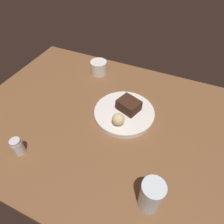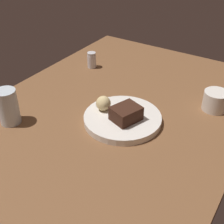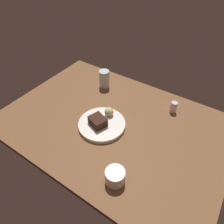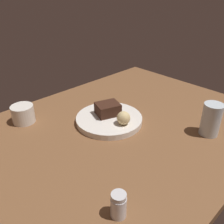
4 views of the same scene
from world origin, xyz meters
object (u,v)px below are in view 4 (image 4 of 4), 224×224
(salt_shaker, at_px, (119,205))
(water_glass, at_px, (211,119))
(chocolate_cake_slice, at_px, (108,109))
(coffee_cup, at_px, (23,114))
(dessert_plate, at_px, (109,119))
(bread_roll, at_px, (124,118))

(salt_shaker, xyz_separation_m, water_glass, (0.47, 0.02, 0.03))
(chocolate_cake_slice, height_order, coffee_cup, same)
(water_glass, distance_m, coffee_cup, 0.68)
(dessert_plate, xyz_separation_m, coffee_cup, (-0.23, 0.23, 0.02))
(salt_shaker, relative_size, water_glass, 0.58)
(coffee_cup, bearing_deg, water_glass, -51.01)
(bread_roll, xyz_separation_m, water_glass, (0.19, -0.23, 0.01))
(dessert_plate, relative_size, coffee_cup, 3.00)
(bread_roll, bearing_deg, chocolate_cake_slice, 84.56)
(dessert_plate, relative_size, salt_shaker, 3.73)
(water_glass, bearing_deg, coffee_cup, 128.99)
(bread_roll, bearing_deg, coffee_cup, 128.07)
(salt_shaker, distance_m, water_glass, 0.47)
(chocolate_cake_slice, distance_m, water_glass, 0.37)
(salt_shaker, bearing_deg, dessert_plate, 49.41)
(bread_roll, height_order, salt_shaker, bread_roll)
(dessert_plate, bearing_deg, water_glass, -56.95)
(coffee_cup, bearing_deg, bread_roll, -51.93)
(dessert_plate, xyz_separation_m, water_glass, (0.20, -0.30, 0.05))
(coffee_cup, bearing_deg, salt_shaker, -94.27)
(chocolate_cake_slice, distance_m, coffee_cup, 0.32)
(chocolate_cake_slice, height_order, water_glass, water_glass)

